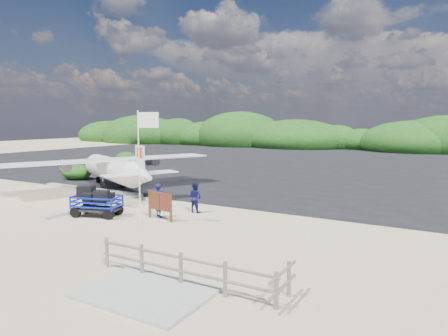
# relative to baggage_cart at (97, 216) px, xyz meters

# --- Properties ---
(ground) EXTENTS (160.00, 160.00, 0.00)m
(ground) POSITION_rel_baggage_cart_xyz_m (2.75, 0.16, 0.00)
(ground) COLOR beige
(asphalt_apron) EXTENTS (90.00, 50.00, 0.04)m
(asphalt_apron) POSITION_rel_baggage_cart_xyz_m (2.75, 30.16, 0.00)
(asphalt_apron) COLOR #B2B2B2
(asphalt_apron) RESTS_ON ground
(lagoon) EXTENTS (9.00, 7.00, 0.40)m
(lagoon) POSITION_rel_baggage_cart_xyz_m (-6.25, 1.66, 0.00)
(lagoon) COLOR #B2B2B2
(lagoon) RESTS_ON ground
(walkway_pad) EXTENTS (3.50, 2.50, 0.10)m
(walkway_pad) POSITION_rel_baggage_cart_xyz_m (8.25, -5.84, 0.00)
(walkway_pad) COLOR #B2B2B2
(walkway_pad) RESTS_ON ground
(vegetation_band) EXTENTS (124.00, 8.00, 4.40)m
(vegetation_band) POSITION_rel_baggage_cart_xyz_m (2.75, 55.16, 0.00)
(vegetation_band) COLOR #B2B2B2
(vegetation_band) RESTS_ON ground
(fence) EXTENTS (6.40, 2.00, 1.10)m
(fence) POSITION_rel_baggage_cart_xyz_m (8.75, -4.84, 0.00)
(fence) COLOR #B2B2B2
(fence) RESTS_ON ground
(baggage_cart) EXTENTS (2.83, 2.11, 1.26)m
(baggage_cart) POSITION_rel_baggage_cart_xyz_m (0.00, 0.00, 0.00)
(baggage_cart) COLOR #0C1CBE
(baggage_cart) RESTS_ON ground
(flagpole) EXTENTS (1.12, 0.64, 5.29)m
(flagpole) POSITION_rel_baggage_cart_xyz_m (2.88, -0.00, 0.00)
(flagpole) COLOR white
(flagpole) RESTS_ON ground
(signboard) EXTENTS (1.70, 0.40, 1.40)m
(signboard) POSITION_rel_baggage_cart_xyz_m (3.24, 1.00, 0.00)
(signboard) COLOR brown
(signboard) RESTS_ON ground
(crew_a) EXTENTS (0.73, 0.61, 1.71)m
(crew_a) POSITION_rel_baggage_cart_xyz_m (2.81, 1.47, 0.85)
(crew_a) COLOR #121345
(crew_a) RESTS_ON ground
(crew_b) EXTENTS (0.80, 0.64, 1.60)m
(crew_b) POSITION_rel_baggage_cart_xyz_m (3.80, 3.23, 0.80)
(crew_b) COLOR #121345
(crew_b) RESTS_ON ground
(aircraft_large) EXTENTS (18.96, 18.96, 4.26)m
(aircraft_large) POSITION_rel_baggage_cart_xyz_m (12.17, 20.78, 0.00)
(aircraft_large) COLOR #B2B2B2
(aircraft_large) RESTS_ON ground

